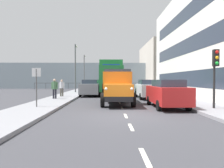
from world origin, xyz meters
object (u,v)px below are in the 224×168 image
at_px(car_teal_oppositeside_1, 95,86).
at_px(lamp_post_promenade, 76,63).
at_px(lorry_cargo_green, 111,77).
at_px(pedestrian_with_bag, 55,87).
at_px(car_red_kerbside_near, 167,93).
at_px(pedestrian_couple_b, 62,87).
at_px(car_white_kerbside_1, 148,89).
at_px(traffic_light_near, 215,66).
at_px(lamp_post_far, 84,68).
at_px(truck_vintage_orange, 117,88).
at_px(car_grey_oppositeside_0, 90,87).
at_px(street_sign, 36,80).

height_order(car_teal_oppositeside_1, lamp_post_promenade, lamp_post_promenade).
relative_size(lorry_cargo_green, car_teal_oppositeside_1, 1.97).
bearing_deg(lamp_post_promenade, pedestrian_with_bag, 88.42).
height_order(lorry_cargo_green, car_teal_oppositeside_1, lorry_cargo_green).
bearing_deg(car_red_kerbside_near, pedestrian_couple_b, -39.87).
relative_size(car_white_kerbside_1, traffic_light_near, 1.37).
bearing_deg(lorry_cargo_green, lamp_post_far, -69.32).
xyz_separation_m(truck_vintage_orange, lorry_cargo_green, (0.34, -9.32, 0.90)).
xyz_separation_m(lamp_post_promenade, lamp_post_far, (0.08, -9.67, -0.08)).
bearing_deg(car_red_kerbside_near, lorry_cargo_green, -73.14).
distance_m(car_red_kerbside_near, lamp_post_promenade, 15.74).
xyz_separation_m(pedestrian_with_bag, lamp_post_far, (-0.17, -18.60, 2.62)).
height_order(car_red_kerbside_near, traffic_light_near, traffic_light_near).
bearing_deg(traffic_light_near, car_grey_oppositeside_0, -53.04).
bearing_deg(pedestrian_with_bag, car_white_kerbside_1, -169.01).
bearing_deg(car_teal_oppositeside_1, car_white_kerbside_1, 120.30).
xyz_separation_m(pedestrian_couple_b, traffic_light_near, (-10.24, 8.05, 1.40)).
relative_size(lorry_cargo_green, lamp_post_promenade, 1.35).
bearing_deg(traffic_light_near, lamp_post_promenade, -55.70).
bearing_deg(street_sign, car_white_kerbside_1, -140.11).
bearing_deg(pedestrian_couple_b, car_red_kerbside_near, 140.13).
xyz_separation_m(truck_vintage_orange, lamp_post_promenade, (4.83, -11.75, 2.62)).
relative_size(lamp_post_far, street_sign, 2.64).
bearing_deg(truck_vintage_orange, car_red_kerbside_near, 151.64).
distance_m(car_teal_oppositeside_1, pedestrian_couple_b, 9.06).
relative_size(car_white_kerbside_1, car_grey_oppositeside_0, 0.97).
xyz_separation_m(traffic_light_near, lamp_post_far, (10.12, -24.40, 1.25)).
bearing_deg(lorry_cargo_green, car_teal_oppositeside_1, -63.95).
distance_m(car_grey_oppositeside_0, lamp_post_far, 14.59).
bearing_deg(lamp_post_promenade, car_grey_oppositeside_0, 117.45).
bearing_deg(lamp_post_promenade, car_white_kerbside_1, 136.64).
bearing_deg(truck_vintage_orange, pedestrian_with_bag, -29.06).
distance_m(lorry_cargo_green, car_red_kerbside_near, 11.48).
bearing_deg(lamp_post_promenade, lorry_cargo_green, 151.57).
height_order(lorry_cargo_green, lamp_post_promenade, lamp_post_promenade).
bearing_deg(car_teal_oppositeside_1, lamp_post_far, -72.64).
bearing_deg(lamp_post_far, car_teal_oppositeside_1, 107.36).
bearing_deg(truck_vintage_orange, traffic_light_near, 150.29).
distance_m(car_white_kerbside_1, car_teal_oppositeside_1, 10.89).
xyz_separation_m(car_teal_oppositeside_1, pedestrian_with_bag, (2.56, 10.96, 0.21)).
bearing_deg(car_teal_oppositeside_1, truck_vintage_orange, 100.35).
height_order(car_white_kerbside_1, car_grey_oppositeside_0, same).
height_order(car_red_kerbside_near, lamp_post_far, lamp_post_far).
xyz_separation_m(pedestrian_couple_b, lamp_post_far, (-0.12, -16.35, 2.65)).
relative_size(truck_vintage_orange, car_grey_oppositeside_0, 1.25).
xyz_separation_m(truck_vintage_orange, street_sign, (4.78, 2.10, 0.50)).
relative_size(car_grey_oppositeside_0, lamp_post_far, 0.76).
bearing_deg(street_sign, pedestrian_couple_b, -88.09).
xyz_separation_m(pedestrian_couple_b, street_sign, (-0.24, 7.17, 0.61)).
height_order(lamp_post_far, street_sign, lamp_post_far).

